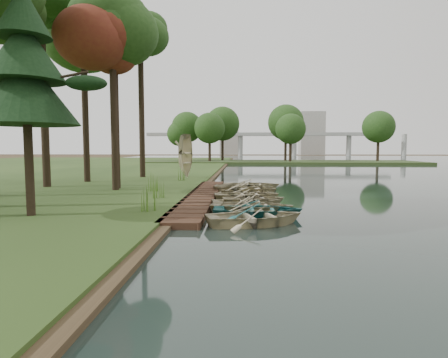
{
  "coord_description": "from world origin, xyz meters",
  "views": [
    {
      "loc": [
        0.63,
        -20.57,
        2.86
      ],
      "look_at": [
        -0.37,
        0.07,
        1.15
      ],
      "focal_mm": 30.0,
      "sensor_mm": 36.0,
      "label": 1
    }
  ],
  "objects_px": {
    "rowboat_1": "(258,208)",
    "pine_tree": "(25,69)",
    "stored_rowboat": "(186,173)",
    "rowboat_2": "(252,205)",
    "boardwalk": "(202,197)",
    "rowboat_0": "(256,215)"
  },
  "relations": [
    {
      "from": "stored_rowboat",
      "to": "pine_tree",
      "type": "distance_m",
      "value": 19.27
    },
    {
      "from": "stored_rowboat",
      "to": "pine_tree",
      "type": "relative_size",
      "value": 0.44
    },
    {
      "from": "rowboat_2",
      "to": "boardwalk",
      "type": "bearing_deg",
      "value": 36.2
    },
    {
      "from": "rowboat_0",
      "to": "pine_tree",
      "type": "bearing_deg",
      "value": 72.11
    },
    {
      "from": "stored_rowboat",
      "to": "boardwalk",
      "type": "bearing_deg",
      "value": -143.57
    },
    {
      "from": "rowboat_1",
      "to": "pine_tree",
      "type": "distance_m",
      "value": 10.29
    },
    {
      "from": "rowboat_0",
      "to": "rowboat_1",
      "type": "bearing_deg",
      "value": -22.3
    },
    {
      "from": "rowboat_0",
      "to": "stored_rowboat",
      "type": "height_order",
      "value": "stored_rowboat"
    },
    {
      "from": "rowboat_0",
      "to": "stored_rowboat",
      "type": "bearing_deg",
      "value": -0.67
    },
    {
      "from": "stored_rowboat",
      "to": "rowboat_2",
      "type": "bearing_deg",
      "value": -138.06
    },
    {
      "from": "rowboat_0",
      "to": "stored_rowboat",
      "type": "relative_size",
      "value": 0.98
    },
    {
      "from": "boardwalk",
      "to": "rowboat_1",
      "type": "distance_m",
      "value": 6.25
    },
    {
      "from": "boardwalk",
      "to": "stored_rowboat",
      "type": "distance_m",
      "value": 11.8
    },
    {
      "from": "stored_rowboat",
      "to": "pine_tree",
      "type": "height_order",
      "value": "pine_tree"
    },
    {
      "from": "rowboat_1",
      "to": "pine_tree",
      "type": "xyz_separation_m",
      "value": [
        -8.7,
        -1.25,
        5.35
      ]
    },
    {
      "from": "boardwalk",
      "to": "stored_rowboat",
      "type": "relative_size",
      "value": 4.26
    },
    {
      "from": "rowboat_0",
      "to": "stored_rowboat",
      "type": "distance_m",
      "value": 19.23
    },
    {
      "from": "rowboat_0",
      "to": "rowboat_2",
      "type": "xyz_separation_m",
      "value": [
        -0.08,
        2.49,
        -0.01
      ]
    },
    {
      "from": "rowboat_1",
      "to": "stored_rowboat",
      "type": "relative_size",
      "value": 0.97
    },
    {
      "from": "stored_rowboat",
      "to": "pine_tree",
      "type": "bearing_deg",
      "value": -166.28
    },
    {
      "from": "rowboat_1",
      "to": "rowboat_2",
      "type": "xyz_separation_m",
      "value": [
        -0.21,
        1.07,
        -0.01
      ]
    },
    {
      "from": "boardwalk",
      "to": "rowboat_0",
      "type": "distance_m",
      "value": 7.5
    }
  ]
}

